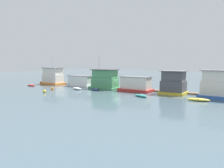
% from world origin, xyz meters
% --- Properties ---
extents(ground_plane, '(200.00, 200.00, 0.00)m').
position_xyz_m(ground_plane, '(0.00, 0.00, 0.00)').
color(ground_plane, '#475B66').
extents(dock_walkway, '(59.60, 1.56, 0.30)m').
position_xyz_m(dock_walkway, '(0.00, 2.61, 0.15)').
color(dock_walkway, brown).
rests_on(dock_walkway, ground_plane).
extents(houseboat_orange, '(6.73, 4.19, 7.74)m').
position_xyz_m(houseboat_orange, '(-21.54, -0.02, 2.29)').
color(houseboat_orange, orange).
rests_on(houseboat_orange, ground_plane).
extents(houseboat_white, '(7.22, 4.04, 2.97)m').
position_xyz_m(houseboat_white, '(-10.83, 0.46, 1.44)').
color(houseboat_white, white).
rests_on(houseboat_white, ground_plane).
extents(houseboat_green, '(7.27, 4.16, 8.35)m').
position_xyz_m(houseboat_green, '(-2.49, -0.43, 2.18)').
color(houseboat_green, '#4C9360').
rests_on(houseboat_green, ground_plane).
extents(houseboat_red, '(7.48, 3.90, 3.36)m').
position_xyz_m(houseboat_red, '(5.80, -0.13, 1.56)').
color(houseboat_red, red).
rests_on(houseboat_red, ground_plane).
extents(houseboat_yellow, '(5.13, 4.17, 4.86)m').
position_xyz_m(houseboat_yellow, '(14.20, 0.50, 2.26)').
color(houseboat_yellow, gold).
rests_on(houseboat_yellow, ground_plane).
extents(houseboat_blue, '(6.68, 3.89, 5.19)m').
position_xyz_m(houseboat_blue, '(22.71, -0.36, 2.34)').
color(houseboat_blue, '#3866B7').
rests_on(houseboat_blue, ground_plane).
extents(dinghy_red, '(3.05, 1.14, 0.44)m').
position_xyz_m(dinghy_red, '(-22.99, -6.42, 0.22)').
color(dinghy_red, red).
rests_on(dinghy_red, ground_plane).
extents(dinghy_white, '(2.81, 1.45, 0.54)m').
position_xyz_m(dinghy_white, '(-7.26, -5.28, 0.27)').
color(dinghy_white, white).
rests_on(dinghy_white, ground_plane).
extents(dinghy_navy, '(3.05, 2.09, 0.42)m').
position_xyz_m(dinghy_navy, '(-2.76, -3.92, 0.21)').
color(dinghy_navy, navy).
rests_on(dinghy_navy, ground_plane).
extents(dinghy_teal, '(3.35, 2.04, 0.47)m').
position_xyz_m(dinghy_teal, '(10.20, -6.38, 0.24)').
color(dinghy_teal, teal).
rests_on(dinghy_teal, ground_plane).
extents(dinghy_yellow, '(3.87, 1.71, 0.50)m').
position_xyz_m(dinghy_yellow, '(20.31, -4.88, 0.25)').
color(dinghy_yellow, yellow).
rests_on(dinghy_yellow, ground_plane).
extents(mooring_post_far_left, '(0.29, 0.29, 2.05)m').
position_xyz_m(mooring_post_far_left, '(-11.79, 1.58, 1.02)').
color(mooring_post_far_left, brown).
rests_on(mooring_post_far_left, ground_plane).
extents(mooring_post_far_right, '(0.22, 0.22, 1.25)m').
position_xyz_m(mooring_post_far_right, '(-12.85, 1.58, 0.63)').
color(mooring_post_far_right, '#846B4C').
rests_on(mooring_post_far_right, ground_plane).
extents(buoy_yellow, '(0.67, 0.67, 0.67)m').
position_xyz_m(buoy_yellow, '(-9.47, -13.01, 0.33)').
color(buoy_yellow, yellow).
rests_on(buoy_yellow, ground_plane).
extents(buoy_orange, '(0.63, 0.63, 0.63)m').
position_xyz_m(buoy_orange, '(-11.74, -8.88, 0.31)').
color(buoy_orange, orange).
rests_on(buoy_orange, ground_plane).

